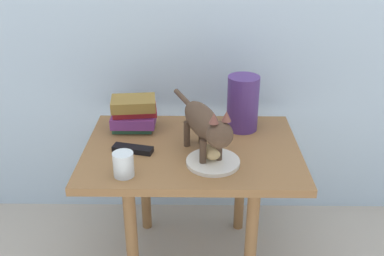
% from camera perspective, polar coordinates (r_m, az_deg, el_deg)
% --- Properties ---
extents(side_table, '(0.81, 0.57, 0.54)m').
position_cam_1_polar(side_table, '(1.71, 0.00, -4.69)').
color(side_table, olive).
rests_on(side_table, ground).
extents(plate, '(0.19, 0.19, 0.01)m').
position_cam_1_polar(plate, '(1.56, 2.72, -4.37)').
color(plate, silver).
rests_on(plate, side_table).
extents(bread_roll, '(0.09, 0.10, 0.05)m').
position_cam_1_polar(bread_roll, '(1.56, 2.48, -3.11)').
color(bread_roll, '#E0BC7A').
rests_on(bread_roll, plate).
extents(cat, '(0.21, 0.45, 0.23)m').
position_cam_1_polar(cat, '(1.55, 1.71, 0.53)').
color(cat, '#4C3828').
rests_on(cat, side_table).
extents(book_stack, '(0.19, 0.15, 0.14)m').
position_cam_1_polar(book_stack, '(1.80, -7.50, 1.85)').
color(book_stack, '#336B4C').
rests_on(book_stack, side_table).
extents(green_vase, '(0.13, 0.13, 0.22)m').
position_cam_1_polar(green_vase, '(1.78, 6.54, 3.19)').
color(green_vase, '#4C2D72').
rests_on(green_vase, side_table).
extents(candle_jar, '(0.07, 0.07, 0.08)m').
position_cam_1_polar(candle_jar, '(1.50, -8.79, -4.80)').
color(candle_jar, silver).
rests_on(candle_jar, side_table).
extents(tv_remote, '(0.16, 0.08, 0.02)m').
position_cam_1_polar(tv_remote, '(1.65, -7.62, -2.70)').
color(tv_remote, black).
rests_on(tv_remote, side_table).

